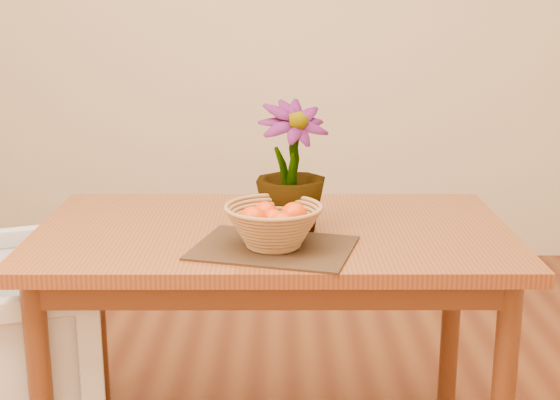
{
  "coord_description": "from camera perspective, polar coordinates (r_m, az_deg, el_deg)",
  "views": [
    {
      "loc": [
        0.02,
        -1.91,
        1.41
      ],
      "look_at": [
        0.02,
        0.15,
        0.87
      ],
      "focal_mm": 50.0,
      "sensor_mm": 36.0,
      "label": 1
    }
  ],
  "objects": [
    {
      "name": "table",
      "position": [
        2.33,
        -0.52,
        -4.11
      ],
      "size": [
        1.4,
        0.8,
        0.75
      ],
      "color": "brown",
      "rests_on": "floor"
    },
    {
      "name": "wall_back",
      "position": [
        4.16,
        -0.35,
        13.82
      ],
      "size": [
        4.0,
        0.02,
        2.7
      ],
      "primitive_type": "cube",
      "color": "beige",
      "rests_on": "floor"
    },
    {
      "name": "placemat",
      "position": [
        2.12,
        -0.48,
        -3.51
      ],
      "size": [
        0.49,
        0.41,
        0.01
      ],
      "primitive_type": "cube",
      "rotation": [
        0.0,
        0.0,
        -0.27
      ],
      "color": "#311E12",
      "rests_on": "table"
    },
    {
      "name": "wicker_basket",
      "position": [
        2.1,
        -0.48,
        -2.04
      ],
      "size": [
        0.27,
        0.27,
        0.11
      ],
      "color": "#A27343",
      "rests_on": "placemat"
    },
    {
      "name": "orange_pile",
      "position": [
        2.09,
        -0.48,
        -1.35
      ],
      "size": [
        0.18,
        0.18,
        0.07
      ],
      "rotation": [
        0.0,
        0.0,
        -0.22
      ],
      "color": "#DE4B03",
      "rests_on": "wicker_basket"
    },
    {
      "name": "potted_plant",
      "position": [
        2.25,
        0.82,
        2.46
      ],
      "size": [
        0.27,
        0.27,
        0.37
      ],
      "primitive_type": "imported",
      "rotation": [
        0.0,
        0.0,
        0.39
      ],
      "color": "#154C16",
      "rests_on": "table"
    }
  ]
}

